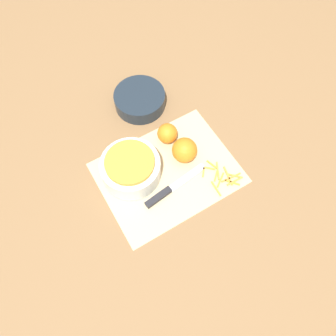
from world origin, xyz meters
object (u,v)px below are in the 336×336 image
bowl_speckled (131,168)px  bowl_dark (140,100)px  knife (165,192)px  orange_right (167,133)px  orange_left (185,150)px

bowl_speckled → bowl_dark: 0.28m
bowl_dark → bowl_speckled: bearing=-124.0°
knife → orange_right: (0.11, 0.17, 0.03)m
bowl_speckled → orange_left: bearing=-10.1°
knife → orange_left: size_ratio=2.82×
knife → orange_right: 0.20m
bowl_speckled → orange_left: size_ratio=2.26×
orange_right → knife: bearing=-122.6°
orange_left → orange_right: 0.09m
bowl_dark → orange_left: bearing=-85.7°
bowl_speckled → bowl_dark: size_ratio=1.03×
bowl_speckled → orange_right: bowl_speckled is taller
bowl_dark → knife: 0.36m
bowl_dark → orange_right: orange_right is taller
knife → orange_right: bearing=50.4°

